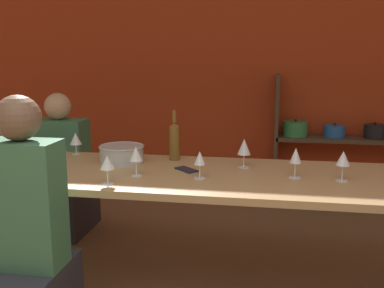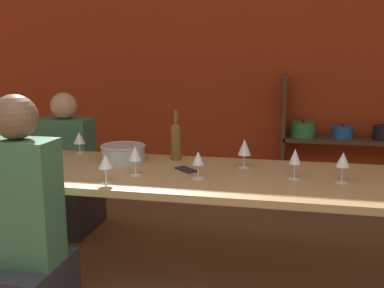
{
  "view_description": "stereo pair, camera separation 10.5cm",
  "coord_description": "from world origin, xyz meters",
  "px_view_note": "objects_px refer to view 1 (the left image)",
  "views": [
    {
      "loc": [
        0.25,
        -0.69,
        1.41
      ],
      "look_at": [
        -0.19,
        1.9,
        0.89
      ],
      "focal_mm": 42.0,
      "sensor_mm": 36.0,
      "label": 1
    },
    {
      "loc": [
        0.36,
        -0.67,
        1.41
      ],
      "look_at": [
        -0.19,
        1.9,
        0.89
      ],
      "focal_mm": 42.0,
      "sensor_mm": 36.0,
      "label": 2
    }
  ],
  "objects_px": {
    "shelf_unit": "(351,158)",
    "wine_glass_white_b": "(76,139)",
    "wine_glass_empty_a": "(244,147)",
    "wine_glass_red_a": "(343,159)",
    "wine_glass_white_a": "(136,155)",
    "wine_glass_red_d": "(296,157)",
    "wine_glass_white_c": "(200,159)",
    "cell_phone": "(186,170)",
    "wine_glass_red_c": "(107,163)",
    "dining_table": "(189,185)",
    "mixing_bowl": "(122,153)",
    "person_near_a": "(29,259)",
    "wine_bottle_dark": "(175,140)",
    "wine_glass_red_b": "(39,152)",
    "person_far_a": "(62,182)"
  },
  "relations": [
    {
      "from": "wine_glass_white_c",
      "to": "wine_glass_red_d",
      "type": "relative_size",
      "value": 0.9
    },
    {
      "from": "wine_glass_red_a",
      "to": "person_far_a",
      "type": "relative_size",
      "value": 0.15
    },
    {
      "from": "person_far_a",
      "to": "dining_table",
      "type": "bearing_deg",
      "value": 147.04
    },
    {
      "from": "wine_glass_red_c",
      "to": "cell_phone",
      "type": "xyz_separation_m",
      "value": [
        0.36,
        0.35,
        -0.11
      ]
    },
    {
      "from": "wine_glass_red_c",
      "to": "wine_glass_empty_a",
      "type": "bearing_deg",
      "value": 35.09
    },
    {
      "from": "cell_phone",
      "to": "wine_bottle_dark",
      "type": "bearing_deg",
      "value": 115.93
    },
    {
      "from": "wine_glass_white_b",
      "to": "wine_glass_red_d",
      "type": "bearing_deg",
      "value": -14.33
    },
    {
      "from": "mixing_bowl",
      "to": "person_far_a",
      "type": "xyz_separation_m",
      "value": [
        -0.7,
        0.58,
        -0.39
      ]
    },
    {
      "from": "wine_glass_red_a",
      "to": "wine_glass_red_b",
      "type": "xyz_separation_m",
      "value": [
        -1.72,
        -0.09,
        -0.0
      ]
    },
    {
      "from": "shelf_unit",
      "to": "wine_glass_white_b",
      "type": "distance_m",
      "value": 2.58
    },
    {
      "from": "wine_glass_white_b",
      "to": "wine_glass_white_a",
      "type": "bearing_deg",
      "value": -40.08
    },
    {
      "from": "person_near_a",
      "to": "mixing_bowl",
      "type": "bearing_deg",
      "value": 78.37
    },
    {
      "from": "dining_table",
      "to": "person_near_a",
      "type": "relative_size",
      "value": 2.52
    },
    {
      "from": "wine_bottle_dark",
      "to": "person_far_a",
      "type": "bearing_deg",
      "value": 155.92
    },
    {
      "from": "wine_glass_red_a",
      "to": "wine_glass_white_c",
      "type": "bearing_deg",
      "value": -174.39
    },
    {
      "from": "wine_glass_white_c",
      "to": "person_near_a",
      "type": "xyz_separation_m",
      "value": [
        -0.73,
        -0.57,
        -0.38
      ]
    },
    {
      "from": "wine_glass_red_b",
      "to": "cell_phone",
      "type": "height_order",
      "value": "wine_glass_red_b"
    },
    {
      "from": "shelf_unit",
      "to": "wine_glass_white_b",
      "type": "relative_size",
      "value": 9.9
    },
    {
      "from": "wine_bottle_dark",
      "to": "wine_glass_white_b",
      "type": "bearing_deg",
      "value": 175.3
    },
    {
      "from": "wine_glass_empty_a",
      "to": "wine_glass_red_a",
      "type": "bearing_deg",
      "value": -21.54
    },
    {
      "from": "wine_glass_white_b",
      "to": "person_near_a",
      "type": "height_order",
      "value": "person_near_a"
    },
    {
      "from": "wine_glass_red_c",
      "to": "cell_phone",
      "type": "height_order",
      "value": "wine_glass_red_c"
    },
    {
      "from": "wine_glass_white_b",
      "to": "wine_glass_empty_a",
      "type": "bearing_deg",
      "value": -8.81
    },
    {
      "from": "wine_glass_white_a",
      "to": "wine_glass_red_c",
      "type": "distance_m",
      "value": 0.21
    },
    {
      "from": "dining_table",
      "to": "wine_glass_empty_a",
      "type": "relative_size",
      "value": 17.74
    },
    {
      "from": "wine_glass_red_b",
      "to": "cell_phone",
      "type": "distance_m",
      "value": 0.87
    },
    {
      "from": "wine_glass_red_c",
      "to": "wine_glass_white_b",
      "type": "bearing_deg",
      "value": 125.45
    },
    {
      "from": "shelf_unit",
      "to": "mixing_bowl",
      "type": "xyz_separation_m",
      "value": [
        -1.7,
        -1.64,
        0.34
      ]
    },
    {
      "from": "dining_table",
      "to": "wine_glass_white_a",
      "type": "distance_m",
      "value": 0.36
    },
    {
      "from": "dining_table",
      "to": "wine_glass_red_a",
      "type": "distance_m",
      "value": 0.87
    },
    {
      "from": "shelf_unit",
      "to": "wine_glass_white_b",
      "type": "bearing_deg",
      "value": -144.84
    },
    {
      "from": "dining_table",
      "to": "wine_glass_empty_a",
      "type": "distance_m",
      "value": 0.41
    },
    {
      "from": "wine_bottle_dark",
      "to": "wine_glass_empty_a",
      "type": "height_order",
      "value": "wine_bottle_dark"
    },
    {
      "from": "wine_glass_empty_a",
      "to": "person_near_a",
      "type": "height_order",
      "value": "person_near_a"
    },
    {
      "from": "wine_glass_white_c",
      "to": "cell_phone",
      "type": "height_order",
      "value": "wine_glass_white_c"
    },
    {
      "from": "shelf_unit",
      "to": "wine_glass_red_a",
      "type": "xyz_separation_m",
      "value": [
        -0.38,
        -1.86,
        0.4
      ]
    },
    {
      "from": "wine_glass_red_a",
      "to": "person_far_a",
      "type": "distance_m",
      "value": 2.22
    },
    {
      "from": "shelf_unit",
      "to": "person_far_a",
      "type": "bearing_deg",
      "value": -156.0
    },
    {
      "from": "wine_glass_red_c",
      "to": "wine_glass_white_c",
      "type": "bearing_deg",
      "value": 22.77
    },
    {
      "from": "dining_table",
      "to": "wine_glass_red_c",
      "type": "xyz_separation_m",
      "value": [
        -0.38,
        -0.3,
        0.19
      ]
    },
    {
      "from": "wine_glass_red_c",
      "to": "dining_table",
      "type": "bearing_deg",
      "value": 38.32
    },
    {
      "from": "wine_glass_red_c",
      "to": "wine_glass_red_d",
      "type": "distance_m",
      "value": 1.03
    },
    {
      "from": "shelf_unit",
      "to": "person_near_a",
      "type": "xyz_separation_m",
      "value": [
        -1.87,
        -2.51,
        0.01
      ]
    },
    {
      "from": "wine_glass_white_a",
      "to": "wine_glass_red_d",
      "type": "distance_m",
      "value": 0.89
    },
    {
      "from": "mixing_bowl",
      "to": "wine_glass_red_a",
      "type": "bearing_deg",
      "value": -9.35
    },
    {
      "from": "wine_glass_white_c",
      "to": "wine_glass_red_d",
      "type": "distance_m",
      "value": 0.53
    },
    {
      "from": "wine_glass_red_d",
      "to": "mixing_bowl",
      "type": "bearing_deg",
      "value": 169.69
    },
    {
      "from": "wine_glass_red_b",
      "to": "wine_glass_white_c",
      "type": "xyz_separation_m",
      "value": [
        0.95,
        0.01,
        -0.01
      ]
    },
    {
      "from": "wine_glass_red_c",
      "to": "wine_bottle_dark",
      "type": "bearing_deg",
      "value": 68.9
    },
    {
      "from": "mixing_bowl",
      "to": "wine_glass_red_b",
      "type": "height_order",
      "value": "wine_glass_red_b"
    }
  ]
}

